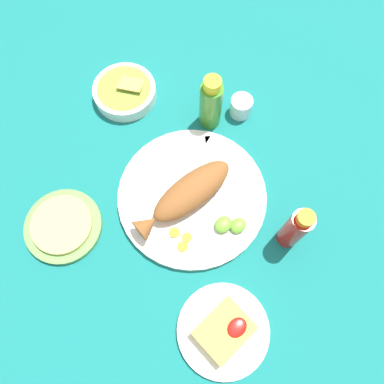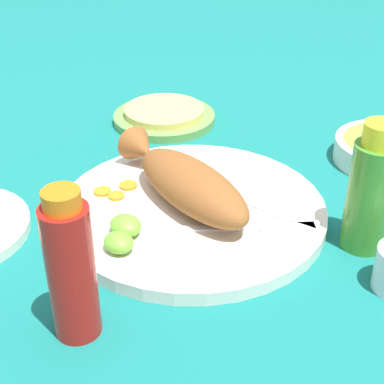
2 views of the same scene
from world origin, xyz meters
name	(u,v)px [view 1 (image 1 of 2)]	position (x,y,z in m)	size (l,w,h in m)	color
ground_plane	(192,198)	(0.00, 0.00, 0.00)	(4.00, 4.00, 0.00)	#146B66
main_plate	(192,196)	(0.00, 0.00, 0.01)	(0.35, 0.35, 0.02)	white
fried_fish	(187,194)	(-0.01, 0.00, 0.05)	(0.26, 0.09, 0.06)	brown
fork_near	(193,160)	(0.06, 0.07, 0.02)	(0.18, 0.07, 0.00)	silver
fork_far	(212,165)	(0.09, 0.02, 0.02)	(0.12, 0.16, 0.00)	silver
carrot_slice_near	(174,233)	(-0.09, -0.04, 0.02)	(0.02, 0.02, 0.00)	orange
carrot_slice_mid	(187,237)	(-0.08, -0.07, 0.02)	(0.02, 0.02, 0.00)	orange
carrot_slice_far	(183,247)	(-0.10, -0.08, 0.02)	(0.02, 0.02, 0.00)	orange
lime_wedge_main	(223,224)	(0.00, -0.10, 0.03)	(0.04, 0.04, 0.02)	#6BB233
lime_wedge_side	(238,225)	(0.02, -0.13, 0.03)	(0.04, 0.03, 0.02)	#6BB233
hot_sauce_bottle_red	(295,229)	(0.09, -0.22, 0.08)	(0.05, 0.05, 0.17)	#B21914
hot_sauce_bottle_green	(211,103)	(0.18, 0.13, 0.08)	(0.06, 0.06, 0.16)	#3D8428
salt_cup	(241,107)	(0.26, 0.09, 0.02)	(0.06, 0.06, 0.05)	silver
side_plate_fries	(223,330)	(-0.16, -0.26, 0.01)	(0.20, 0.20, 0.01)	white
fries_pile	(224,330)	(-0.16, -0.27, 0.03)	(0.11, 0.09, 0.04)	gold
guacamole_bowl	(125,91)	(0.07, 0.33, 0.02)	(0.16, 0.16, 0.05)	white
tortilla_plate	(63,226)	(-0.27, 0.15, 0.01)	(0.18, 0.18, 0.01)	#6B9E4C
tortilla_stack	(62,225)	(-0.27, 0.15, 0.02)	(0.14, 0.14, 0.01)	#E0C666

